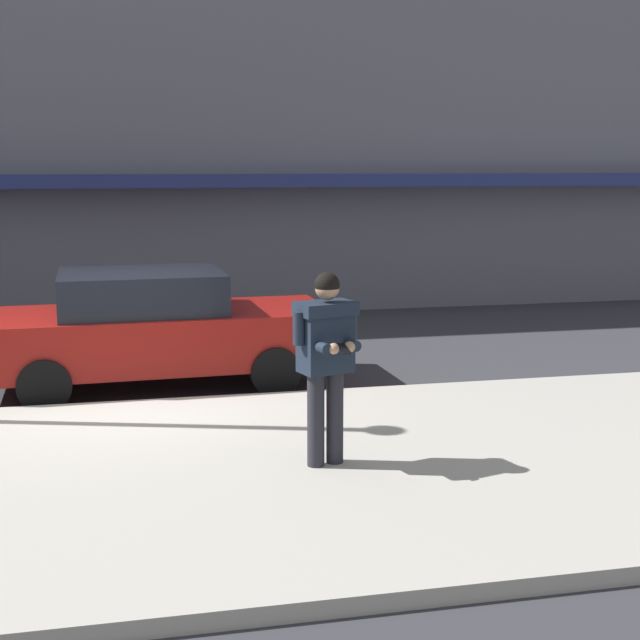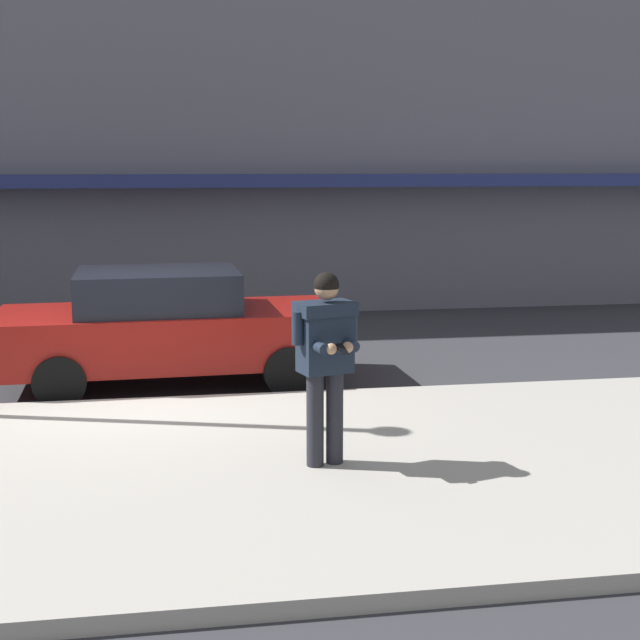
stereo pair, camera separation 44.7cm
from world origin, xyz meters
The scene contains 6 objects.
ground_plane centered at (0.00, 0.00, 0.00)m, with size 80.00×80.00×0.00m, color #333338.
sidewalk centered at (1.00, -2.85, 0.07)m, with size 32.00×5.30×0.14m, color #A8A399.
curb_paint_line centered at (1.00, 0.05, 0.00)m, with size 28.00×0.12×0.01m, color silver.
storefront_facade centered at (1.00, 8.49, 5.18)m, with size 28.00×4.70×10.39m.
parked_sedan_mid centered at (0.47, 0.94, 0.79)m, with size 4.57×2.07×1.54m.
man_texting_on_phone centered at (1.89, -2.94, 1.25)m, with size 0.63×0.64×1.81m.
Camera 1 is at (0.12, -10.68, 2.89)m, focal length 50.00 mm.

